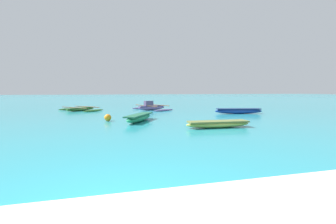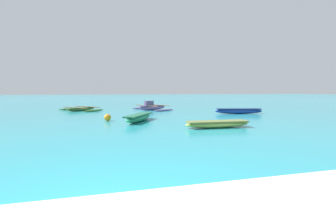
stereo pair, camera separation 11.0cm
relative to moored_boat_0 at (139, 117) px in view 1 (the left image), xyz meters
name	(u,v)px [view 1 (the left image)]	position (x,y,z in m)	size (l,w,h in m)	color
moored_boat_0	(139,117)	(0.00, 0.00, 0.00)	(2.38, 3.48, 0.47)	#259D66
moored_boat_1	(218,124)	(3.84, -3.49, -0.05)	(3.63, 0.94, 0.37)	#AFC053
moored_boat_2	(81,109)	(-4.73, 9.27, -0.08)	(4.44, 4.46, 0.39)	#4B8E3E
moored_boat_3	(238,111)	(8.89, 2.76, -0.01)	(4.13, 1.43, 0.46)	navy
moored_boat_4	(151,107)	(2.26, 8.40, 0.04)	(4.00, 4.65, 0.96)	#9071B3
mooring_buoy_0	(108,118)	(-1.98, 0.67, -0.03)	(0.45, 0.45, 0.45)	orange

